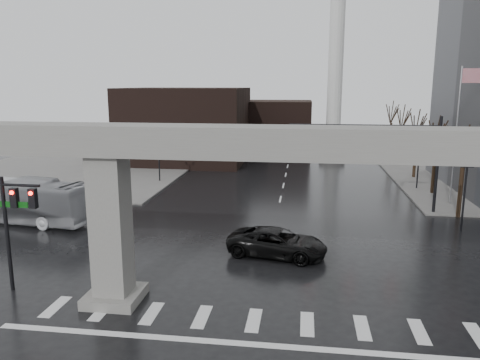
# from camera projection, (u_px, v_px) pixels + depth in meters

# --- Properties ---
(ground) EXTENTS (160.00, 160.00, 0.00)m
(ground) POSITION_uv_depth(u_px,v_px,m) (256.00, 310.00, 22.16)
(ground) COLOR black
(ground) RESTS_ON ground
(sidewalk_nw) EXTENTS (28.00, 36.00, 0.15)m
(sidewalk_nw) POSITION_uv_depth(u_px,v_px,m) (85.00, 166.00, 60.55)
(sidewalk_nw) COLOR slate
(sidewalk_nw) RESTS_ON ground
(elevated_guideway) EXTENTS (48.00, 2.60, 8.70)m
(elevated_guideway) POSITION_uv_depth(u_px,v_px,m) (286.00, 168.00, 20.60)
(elevated_guideway) COLOR gray
(elevated_guideway) RESTS_ON ground
(building_far_left) EXTENTS (16.00, 14.00, 10.00)m
(building_far_left) POSITION_uv_depth(u_px,v_px,m) (186.00, 125.00, 63.78)
(building_far_left) COLOR black
(building_far_left) RESTS_ON ground
(building_far_mid) EXTENTS (10.00, 10.00, 8.00)m
(building_far_mid) POSITION_uv_depth(u_px,v_px,m) (278.00, 127.00, 72.08)
(building_far_mid) COLOR black
(building_far_mid) RESTS_ON ground
(smokestack) EXTENTS (3.60, 3.60, 30.00)m
(smokestack) POSITION_uv_depth(u_px,v_px,m) (336.00, 63.00, 63.30)
(smokestack) COLOR silver
(smokestack) RESTS_ON ground
(signal_mast_arm) EXTENTS (12.12, 0.43, 8.00)m
(signal_mast_arm) POSITION_uv_depth(u_px,v_px,m) (390.00, 143.00, 38.02)
(signal_mast_arm) COLOR black
(signal_mast_arm) RESTS_ON ground
(signal_left_pole) EXTENTS (2.30, 0.30, 6.00)m
(signal_left_pole) POSITION_uv_depth(u_px,v_px,m) (15.00, 215.00, 23.46)
(signal_left_pole) COLOR black
(signal_left_pole) RESTS_ON ground
(flagpole_assembly) EXTENTS (2.06, 0.12, 12.00)m
(flagpole_assembly) POSITION_uv_depth(u_px,v_px,m) (461.00, 120.00, 39.94)
(flagpole_assembly) COLOR silver
(flagpole_assembly) RESTS_ON ground
(lamp_right_0) EXTENTS (1.22, 0.32, 5.11)m
(lamp_right_0) POSITION_uv_depth(u_px,v_px,m) (465.00, 185.00, 33.24)
(lamp_right_0) COLOR black
(lamp_right_0) RESTS_ON ground
(lamp_right_1) EXTENTS (1.22, 0.32, 5.11)m
(lamp_right_1) POSITION_uv_depth(u_px,v_px,m) (419.00, 156.00, 46.82)
(lamp_right_1) COLOR black
(lamp_right_1) RESTS_ON ground
(lamp_right_2) EXTENTS (1.22, 0.32, 5.11)m
(lamp_right_2) POSITION_uv_depth(u_px,v_px,m) (394.00, 140.00, 60.41)
(lamp_right_2) COLOR black
(lamp_right_2) RESTS_ON ground
(lamp_left_0) EXTENTS (1.22, 0.32, 5.11)m
(lamp_left_0) POSITION_uv_depth(u_px,v_px,m) (105.00, 175.00, 36.85)
(lamp_left_0) COLOR black
(lamp_left_0) RESTS_ON ground
(lamp_left_1) EXTENTS (1.22, 0.32, 5.11)m
(lamp_left_1) POSITION_uv_depth(u_px,v_px,m) (159.00, 150.00, 50.43)
(lamp_left_1) COLOR black
(lamp_left_1) RESTS_ON ground
(lamp_left_2) EXTENTS (1.22, 0.32, 5.11)m
(lamp_left_2) POSITION_uv_depth(u_px,v_px,m) (190.00, 136.00, 64.02)
(lamp_left_2) COLOR black
(lamp_left_2) RESTS_ON ground
(tree_right_0) EXTENTS (1.09, 1.58, 7.50)m
(tree_right_0) POSITION_uv_depth(u_px,v_px,m) (461.00, 183.00, 37.13)
(tree_right_0) COLOR black
(tree_right_0) RESTS_ON ground
(tree_right_1) EXTENTS (1.09, 1.61, 7.67)m
(tree_right_1) POSITION_uv_depth(u_px,v_px,m) (435.00, 165.00, 44.88)
(tree_right_1) COLOR black
(tree_right_1) RESTS_ON ground
(tree_right_2) EXTENTS (1.10, 1.63, 7.85)m
(tree_right_2) POSITION_uv_depth(u_px,v_px,m) (416.00, 153.00, 52.63)
(tree_right_2) COLOR black
(tree_right_2) RESTS_ON ground
(tree_right_3) EXTENTS (1.11, 1.66, 8.02)m
(tree_right_3) POSITION_uv_depth(u_px,v_px,m) (401.00, 143.00, 60.38)
(tree_right_3) COLOR black
(tree_right_3) RESTS_ON ground
(tree_right_4) EXTENTS (1.12, 1.69, 8.19)m
(tree_right_4) POSITION_uv_depth(u_px,v_px,m) (391.00, 136.00, 68.13)
(tree_right_4) COLOR black
(tree_right_4) RESTS_ON ground
(pickup_truck) EXTENTS (6.57, 3.98, 1.71)m
(pickup_truck) POSITION_uv_depth(u_px,v_px,m) (277.00, 243.00, 28.99)
(pickup_truck) COLOR black
(pickup_truck) RESTS_ON ground
(city_bus) EXTENTS (12.58, 5.14, 3.41)m
(city_bus) POSITION_uv_depth(u_px,v_px,m) (19.00, 200.00, 36.08)
(city_bus) COLOR #B1B1B6
(city_bus) RESTS_ON ground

